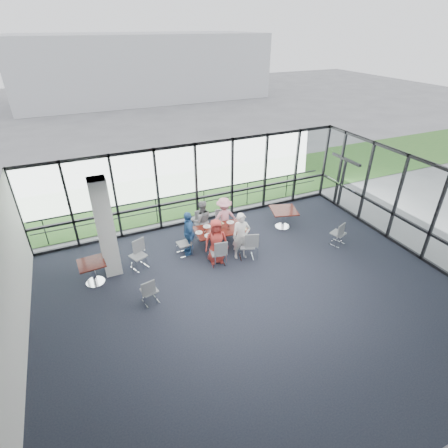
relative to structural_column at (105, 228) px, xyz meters
name	(u,v)px	position (x,y,z in m)	size (l,w,h in m)	color
floor	(258,299)	(3.60, -3.00, -1.61)	(12.00, 10.00, 0.02)	black
ceiling	(264,199)	(3.60, -3.00, 1.60)	(12.00, 10.00, 0.04)	white
wall_left	(5,321)	(-2.40, -3.00, 0.00)	(0.10, 10.00, 3.20)	silver
wall_front	(420,425)	(3.60, -8.00, 0.00)	(12.00, 0.10, 3.20)	silver
curtain_wall_back	(196,184)	(3.60, 2.00, 0.00)	(12.00, 0.10, 3.20)	white
curtain_wall_right	(422,211)	(9.60, -3.00, 0.00)	(0.10, 10.00, 3.20)	white
exit_door	(342,184)	(9.60, 0.75, -0.55)	(0.12, 1.60, 2.10)	black
structural_column	(105,228)	(0.00, 0.00, 0.00)	(0.50, 0.50, 3.20)	white
apron	(164,177)	(3.60, 7.00, -1.62)	(80.00, 70.00, 0.02)	slate
grass_strip	(176,192)	(3.60, 5.00, -1.59)	(80.00, 5.00, 0.01)	#316327
hangar_main	(142,67)	(7.60, 29.00, 1.40)	(24.00, 10.00, 6.00)	#B9BBC1
guard_rail	(192,204)	(3.60, 2.60, -1.10)	(0.06, 0.06, 12.00)	#2D2D33
main_table	(221,232)	(3.69, -0.10, -0.99)	(1.84, 1.10, 0.75)	black
side_table_left	(92,266)	(-0.60, -0.34, -0.99)	(0.81, 0.81, 0.75)	black
side_table_right	(284,212)	(6.45, 0.22, -0.95)	(1.17, 1.17, 0.75)	black
diner_near_left	(216,241)	(3.22, -0.82, -0.82)	(0.76, 0.50, 1.56)	#B2332C
diner_near_right	(241,236)	(4.08, -0.92, -0.78)	(0.60, 0.44, 1.65)	silver
diner_far_left	(202,221)	(3.29, 0.67, -0.83)	(0.74, 0.46, 1.53)	gray
diner_far_right	(224,217)	(4.11, 0.56, -0.83)	(1.00, 0.51, 1.54)	pink
diner_end	(189,233)	(2.57, 0.01, -0.80)	(0.93, 0.51, 1.59)	#30619D
chair_main_nl	(218,252)	(3.21, -0.98, -1.14)	(0.45, 0.45, 0.92)	gray
chair_main_nr	(247,245)	(4.24, -1.03, -1.11)	(0.48, 0.48, 0.98)	gray
chair_main_fl	(202,225)	(3.38, 0.87, -1.13)	(0.46, 0.46, 0.95)	gray
chair_main_fr	(224,222)	(4.20, 0.75, -1.16)	(0.43, 0.43, 0.89)	gray
chair_main_end	(184,244)	(2.38, 0.00, -1.17)	(0.42, 0.42, 0.86)	gray
chair_spare_la	(149,290)	(0.75, -1.87, -1.18)	(0.41, 0.41, 0.85)	gray
chair_spare_lb	(138,256)	(0.81, -0.15, -1.14)	(0.45, 0.45, 0.93)	gray
chair_spare_r	(338,233)	(7.57, -1.62, -1.15)	(0.44, 0.44, 0.91)	gray
plate_nl	(209,236)	(3.15, -0.36, -0.84)	(0.28, 0.28, 0.01)	white
plate_nr	(239,230)	(4.25, -0.43, -0.84)	(0.25, 0.25, 0.01)	white
plate_fl	(207,226)	(3.31, 0.24, -0.84)	(0.27, 0.27, 0.01)	white
plate_fr	(230,222)	(4.19, 0.17, -0.84)	(0.26, 0.26, 0.01)	white
plate_end	(199,232)	(2.92, -0.04, -0.84)	(0.25, 0.25, 0.01)	white
tumbler_a	(216,231)	(3.46, -0.25, -0.79)	(0.06, 0.06, 0.13)	white
tumbler_b	(229,228)	(3.91, -0.27, -0.78)	(0.07, 0.07, 0.15)	white
tumbler_c	(220,224)	(3.76, 0.08, -0.77)	(0.08, 0.08, 0.15)	white
tumbler_d	(205,232)	(3.08, -0.17, -0.79)	(0.06, 0.06, 0.13)	white
menu_a	(220,236)	(3.48, -0.52, -0.85)	(0.29, 0.20, 0.00)	beige
menu_b	(242,229)	(4.38, -0.41, -0.85)	(0.28, 0.20, 0.00)	beige
menu_c	(219,223)	(3.80, 0.26, -0.85)	(0.28, 0.19, 0.00)	beige
condiment_caddy	(220,227)	(3.69, -0.04, -0.83)	(0.10, 0.07, 0.04)	black
ketchup_bottle	(220,226)	(3.71, -0.04, -0.76)	(0.06, 0.06, 0.18)	#A92D0F
green_bottle	(221,226)	(3.73, -0.07, -0.75)	(0.05, 0.05, 0.20)	#1E7834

